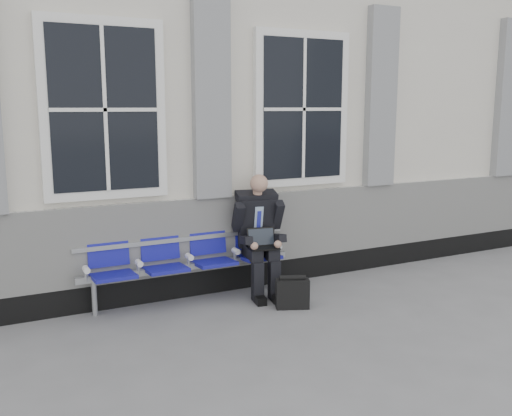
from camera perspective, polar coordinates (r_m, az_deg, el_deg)
ground at (r=6.42m, az=8.46°, el=-10.86°), size 70.00×70.00×0.00m
station_building at (r=9.04m, az=-4.19°, el=9.69°), size 14.40×4.40×4.49m
bench at (r=6.80m, az=-6.89°, el=-4.71°), size 2.60×0.47×0.91m
businessman at (r=6.96m, az=0.28°, el=-2.24°), size 0.65×0.86×1.48m
briefcase at (r=6.61m, az=3.66°, el=-8.48°), size 0.41×0.29×0.39m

